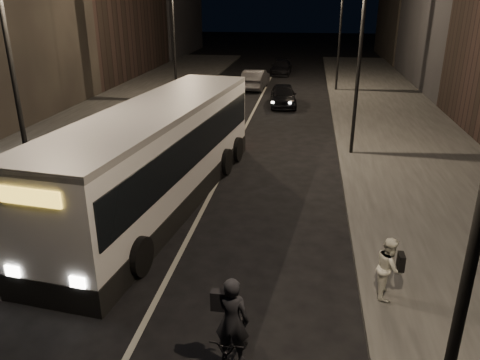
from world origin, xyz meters
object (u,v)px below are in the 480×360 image
(streetlight_left_near, at_px, (18,54))
(cyclist_on_bicycle, at_px, (233,339))
(streetlight_right_mid, at_px, (355,37))
(streetlight_right_far, at_px, (337,19))
(streetlight_right_near, at_px, (470,151))
(streetlight_left_far, at_px, (177,23))
(city_bus, at_px, (160,151))
(car_far, at_px, (281,67))
(car_mid, at_px, (255,79))
(car_near, at_px, (283,95))
(pedestrian_woman, at_px, (389,267))

(streetlight_left_near, height_order, cyclist_on_bicycle, streetlight_left_near)
(streetlight_right_mid, relative_size, streetlight_right_far, 1.00)
(streetlight_right_near, xyz_separation_m, streetlight_left_far, (-10.66, 26.00, 0.00))
(city_bus, xyz_separation_m, car_far, (2.40, 30.33, -1.28))
(streetlight_right_far, bearing_deg, streetlight_right_near, -90.00)
(cyclist_on_bicycle, bearing_deg, streetlight_right_mid, 83.20)
(car_mid, relative_size, car_far, 1.05)
(city_bus, xyz_separation_m, car_near, (3.40, 16.58, -1.21))
(cyclist_on_bicycle, relative_size, car_far, 0.49)
(streetlight_left_far, height_order, pedestrian_woman, streetlight_left_far)
(city_bus, height_order, pedestrian_woman, city_bus)
(streetlight_right_near, xyz_separation_m, car_mid, (-6.13, 32.15, -4.58))
(streetlight_left_far, relative_size, car_mid, 1.72)
(streetlight_right_mid, bearing_deg, streetlight_right_far, 90.00)
(streetlight_right_mid, height_order, pedestrian_woman, streetlight_right_mid)
(cyclist_on_bicycle, distance_m, car_far, 38.15)
(pedestrian_woman, bearing_deg, car_near, 13.07)
(streetlight_right_mid, distance_m, streetlight_left_far, 14.62)
(streetlight_right_mid, relative_size, car_far, 1.79)
(city_bus, relative_size, car_far, 2.96)
(city_bus, bearing_deg, car_far, 92.40)
(streetlight_right_mid, height_order, car_mid, streetlight_right_mid)
(streetlight_left_far, relative_size, pedestrian_woman, 5.18)
(streetlight_left_far, xyz_separation_m, car_mid, (4.53, 6.15, -4.58))
(streetlight_right_far, bearing_deg, cyclist_on_bicycle, -95.82)
(streetlight_right_near, relative_size, streetlight_left_near, 1.00)
(streetlight_right_near, distance_m, streetlight_right_mid, 16.00)
(streetlight_right_near, height_order, streetlight_right_mid, same)
(city_bus, bearing_deg, streetlight_left_far, 109.77)
(car_far, bearing_deg, streetlight_right_far, -59.14)
(streetlight_right_far, relative_size, pedestrian_woman, 5.18)
(streetlight_left_near, xyz_separation_m, car_near, (7.13, 18.21, -4.64))
(streetlight_right_far, distance_m, car_mid, 7.66)
(cyclist_on_bicycle, distance_m, car_mid, 30.47)
(car_far, bearing_deg, streetlight_right_near, -82.32)
(streetlight_right_mid, xyz_separation_m, streetlight_left_far, (-10.66, 10.00, 0.00))
(cyclist_on_bicycle, bearing_deg, streetlight_right_far, 89.63)
(streetlight_right_mid, relative_size, city_bus, 0.61)
(streetlight_right_mid, height_order, streetlight_left_near, same)
(streetlight_right_near, bearing_deg, car_near, 97.69)
(streetlight_right_near, xyz_separation_m, car_near, (-3.54, 26.21, -4.64))
(streetlight_left_near, bearing_deg, car_near, 68.62)
(streetlight_left_near, relative_size, car_near, 1.91)
(car_far, bearing_deg, pedestrian_woman, -81.05)
(streetlight_right_mid, bearing_deg, streetlight_right_near, -90.00)
(car_far, bearing_deg, streetlight_left_near, -99.65)
(streetlight_right_near, xyz_separation_m, car_far, (-4.53, 39.96, -4.70))
(streetlight_right_mid, distance_m, city_bus, 10.02)
(streetlight_right_mid, relative_size, streetlight_left_near, 1.00)
(streetlight_right_near, distance_m, car_mid, 33.05)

